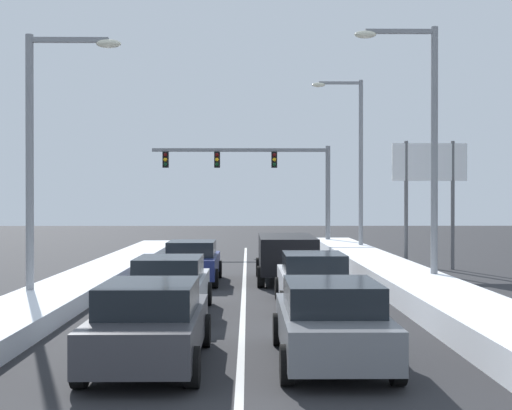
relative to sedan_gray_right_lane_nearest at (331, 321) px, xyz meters
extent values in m
plane|color=#28282B|center=(-1.65, 7.62, -0.76)|extent=(120.00, 120.00, 0.00)
cube|color=silver|center=(-1.65, 11.16, -0.76)|extent=(0.14, 38.90, 0.01)
cube|color=white|center=(3.65, 11.16, -0.45)|extent=(2.20, 38.90, 0.64)
cube|color=white|center=(-6.95, 11.16, -0.53)|extent=(2.05, 38.90, 0.47)
cube|color=slate|center=(0.00, 0.04, -0.13)|extent=(1.82, 4.50, 0.70)
cube|color=black|center=(0.00, -0.11, 0.47)|extent=(1.64, 2.20, 0.55)
cube|color=red|center=(-0.69, -2.16, -0.01)|extent=(0.24, 0.08, 0.14)
cube|color=red|center=(0.69, -2.16, -0.01)|extent=(0.24, 0.08, 0.14)
cylinder|color=black|center=(-0.89, 1.59, -0.43)|extent=(0.22, 0.66, 0.66)
cylinder|color=black|center=(0.89, 1.59, -0.43)|extent=(0.22, 0.66, 0.66)
cylinder|color=black|center=(-0.89, -1.51, -0.43)|extent=(0.22, 0.66, 0.66)
cylinder|color=black|center=(0.89, -1.51, -0.43)|extent=(0.22, 0.66, 0.66)
cube|color=silver|center=(0.30, 6.69, -0.13)|extent=(1.82, 4.50, 0.70)
cube|color=black|center=(0.30, 6.54, 0.47)|extent=(1.64, 2.20, 0.55)
cube|color=red|center=(-0.39, 4.49, -0.01)|extent=(0.24, 0.08, 0.14)
cube|color=red|center=(0.99, 4.49, -0.01)|extent=(0.24, 0.08, 0.14)
cylinder|color=black|center=(-0.59, 8.24, -0.43)|extent=(0.22, 0.66, 0.66)
cylinder|color=black|center=(1.19, 8.24, -0.43)|extent=(0.22, 0.66, 0.66)
cylinder|color=black|center=(-0.59, 5.14, -0.43)|extent=(0.22, 0.66, 0.66)
cylinder|color=black|center=(1.19, 5.14, -0.43)|extent=(0.22, 0.66, 0.66)
cube|color=black|center=(-0.12, 12.69, 0.28)|extent=(1.95, 4.90, 1.25)
cube|color=black|center=(-0.12, 10.28, 0.56)|extent=(1.56, 0.06, 0.55)
cube|color=red|center=(-0.90, 10.29, 0.18)|extent=(0.20, 0.08, 0.28)
cube|color=red|center=(0.66, 10.29, 0.18)|extent=(0.20, 0.08, 0.28)
cylinder|color=black|center=(-1.07, 14.39, -0.39)|extent=(0.25, 0.74, 0.74)
cylinder|color=black|center=(0.84, 14.39, -0.39)|extent=(0.25, 0.74, 0.74)
cylinder|color=black|center=(-1.07, 10.99, -0.39)|extent=(0.25, 0.74, 0.74)
cylinder|color=black|center=(0.84, 10.99, -0.39)|extent=(0.25, 0.74, 0.74)
cube|color=#38383D|center=(-3.28, -0.09, -0.13)|extent=(1.82, 4.50, 0.70)
cube|color=black|center=(-3.28, -0.24, 0.47)|extent=(1.64, 2.20, 0.55)
cube|color=red|center=(-3.97, -2.29, -0.01)|extent=(0.24, 0.08, 0.14)
cube|color=red|center=(-2.59, -2.29, -0.01)|extent=(0.24, 0.08, 0.14)
cylinder|color=black|center=(-4.17, 1.46, -0.43)|extent=(0.22, 0.66, 0.66)
cylinder|color=black|center=(-2.39, 1.46, -0.43)|extent=(0.22, 0.66, 0.66)
cylinder|color=black|center=(-4.17, -1.64, -0.43)|extent=(0.22, 0.66, 0.66)
cylinder|color=black|center=(-2.39, -1.64, -0.43)|extent=(0.22, 0.66, 0.66)
cube|color=#B7BABF|center=(-3.55, 5.46, -0.13)|extent=(1.82, 4.50, 0.70)
cube|color=black|center=(-3.55, 5.31, 0.47)|extent=(1.64, 2.20, 0.55)
cube|color=red|center=(-4.24, 3.26, -0.01)|extent=(0.24, 0.08, 0.14)
cube|color=red|center=(-2.85, 3.26, -0.01)|extent=(0.24, 0.08, 0.14)
cylinder|color=black|center=(-4.44, 7.01, -0.43)|extent=(0.22, 0.66, 0.66)
cylinder|color=black|center=(-2.66, 7.01, -0.43)|extent=(0.22, 0.66, 0.66)
cylinder|color=black|center=(-4.44, 3.91, -0.43)|extent=(0.22, 0.66, 0.66)
cylinder|color=black|center=(-2.66, 3.91, -0.43)|extent=(0.22, 0.66, 0.66)
cube|color=navy|center=(-3.52, 12.42, -0.13)|extent=(1.82, 4.50, 0.70)
cube|color=black|center=(-3.52, 12.27, 0.47)|extent=(1.64, 2.20, 0.55)
cube|color=red|center=(-4.21, 10.22, -0.01)|extent=(0.24, 0.08, 0.14)
cube|color=red|center=(-2.83, 10.22, -0.01)|extent=(0.24, 0.08, 0.14)
cylinder|color=black|center=(-4.41, 13.97, -0.43)|extent=(0.22, 0.66, 0.66)
cylinder|color=black|center=(-2.63, 13.97, -0.43)|extent=(0.22, 0.66, 0.66)
cylinder|color=black|center=(-4.41, 10.87, -0.43)|extent=(0.22, 0.66, 0.66)
cylinder|color=black|center=(-2.63, 10.87, -0.43)|extent=(0.22, 0.66, 0.66)
cylinder|color=slate|center=(3.25, 28.84, 2.34)|extent=(0.28, 0.28, 6.20)
cube|color=slate|center=(-1.98, 28.84, 5.19)|extent=(10.46, 0.20, 0.20)
cube|color=black|center=(0.05, 28.84, 4.61)|extent=(0.34, 0.34, 0.95)
sphere|color=#4C0A0A|center=(0.05, 28.65, 4.90)|extent=(0.22, 0.22, 0.22)
sphere|color=#F2AD14|center=(0.05, 28.65, 4.61)|extent=(0.22, 0.22, 0.22)
sphere|color=#0C3819|center=(0.05, 28.65, 4.33)|extent=(0.22, 0.22, 0.22)
cube|color=black|center=(-3.35, 28.84, 4.61)|extent=(0.34, 0.34, 0.95)
sphere|color=#4C0A0A|center=(-3.35, 28.65, 4.90)|extent=(0.22, 0.22, 0.22)
sphere|color=#F2AD14|center=(-3.35, 28.65, 4.61)|extent=(0.22, 0.22, 0.22)
sphere|color=#0C3819|center=(-3.35, 28.65, 4.33)|extent=(0.22, 0.22, 0.22)
cube|color=black|center=(-6.41, 28.84, 4.61)|extent=(0.34, 0.34, 0.95)
sphere|color=#4C0A0A|center=(-6.41, 28.65, 4.90)|extent=(0.22, 0.22, 0.22)
sphere|color=#F2AD14|center=(-6.41, 28.65, 4.61)|extent=(0.22, 0.22, 0.22)
sphere|color=#0C3819|center=(-6.41, 28.65, 4.33)|extent=(0.22, 0.22, 0.22)
cylinder|color=gray|center=(4.40, 9.39, 3.47)|extent=(0.22, 0.22, 8.47)
cube|color=gray|center=(3.30, 9.39, 7.55)|extent=(2.20, 0.14, 0.14)
ellipsoid|color=#EAE5C6|center=(2.20, 9.39, 7.45)|extent=(0.70, 0.36, 0.24)
cylinder|color=gray|center=(4.36, 23.54, 3.84)|extent=(0.22, 0.22, 9.21)
cube|color=gray|center=(3.26, 23.54, 8.30)|extent=(2.20, 0.14, 0.14)
ellipsoid|color=#EAE5C6|center=(2.16, 23.54, 8.20)|extent=(0.70, 0.36, 0.24)
cylinder|color=gray|center=(-7.60, 6.84, 3.03)|extent=(0.22, 0.22, 7.59)
cube|color=gray|center=(-6.50, 6.84, 6.67)|extent=(2.20, 0.14, 0.14)
ellipsoid|color=#EAE5C6|center=(-5.40, 6.84, 6.57)|extent=(0.70, 0.36, 0.24)
cylinder|color=#59595B|center=(5.25, 17.08, 1.99)|extent=(0.16, 0.16, 5.50)
cylinder|color=#59595B|center=(7.25, 17.08, 1.99)|extent=(0.16, 0.16, 5.50)
cube|color=white|center=(6.25, 17.08, 3.84)|extent=(3.20, 0.12, 1.60)
camera|label=1|loc=(-1.52, -12.68, 2.21)|focal=49.01mm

